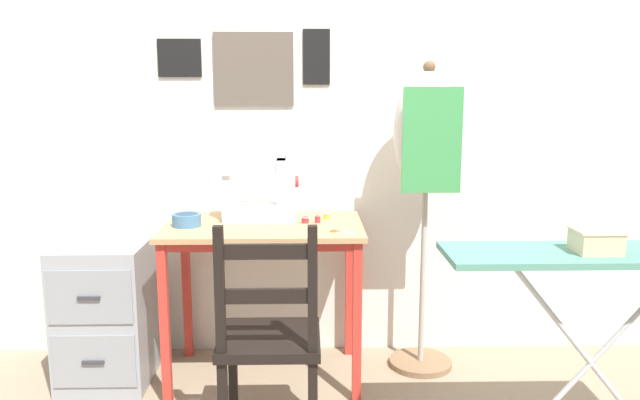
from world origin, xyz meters
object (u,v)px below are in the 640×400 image
wooden_chair (269,340)px  filing_cabinet (110,309)px  sewing_machine (264,192)px  thread_spool_near_machine (305,220)px  dress_form (427,149)px  thread_spool_mid_table (318,219)px  scissors (339,232)px  fabric_bowl (187,220)px  storage_box (596,241)px  ironing_board (599,264)px  thread_spool_far_edge (327,216)px

wooden_chair → filing_cabinet: size_ratio=1.34×
sewing_machine → thread_spool_near_machine: size_ratio=8.20×
sewing_machine → dress_form: 0.82m
thread_spool_mid_table → sewing_machine: bearing=161.5°
dress_form → wooden_chair: bearing=-136.8°
scissors → wooden_chair: size_ratio=0.12×
filing_cabinet → fabric_bowl: bearing=-9.6°
fabric_bowl → filing_cabinet: 0.62m
storage_box → thread_spool_near_machine: bearing=143.2°
thread_spool_near_machine → fabric_bowl: bearing=-175.7°
scissors → thread_spool_near_machine: (-0.15, 0.18, 0.01)m
sewing_machine → thread_spool_mid_table: 0.30m
thread_spool_near_machine → thread_spool_mid_table: bearing=2.3°
thread_spool_mid_table → storage_box: bearing=-38.5°
dress_form → storage_box: (0.44, -0.88, -0.24)m
ironing_board → dress_form: bearing=118.6°
thread_spool_far_edge → storage_box: storage_box is taller
sewing_machine → fabric_bowl: size_ratio=2.72×
sewing_machine → scissors: (0.35, -0.27, -0.14)m
thread_spool_near_machine → dress_form: dress_form is taller
fabric_bowl → thread_spool_far_edge: bearing=11.6°
fabric_bowl → ironing_board: size_ratio=0.12×
thread_spool_far_edge → ironing_board: ironing_board is taller
scissors → thread_spool_mid_table: 0.21m
storage_box → wooden_chair: bearing=171.0°
wooden_chair → dress_form: dress_form is taller
dress_form → thread_spool_near_machine: bearing=-170.5°
sewing_machine → thread_spool_near_machine: 0.25m
ironing_board → wooden_chair: bearing=172.0°
thread_spool_mid_table → storage_box: storage_box is taller
sewing_machine → wooden_chair: size_ratio=0.39×
ironing_board → sewing_machine: bearing=146.1°
fabric_bowl → thread_spool_near_machine: (0.56, 0.04, -0.01)m
dress_form → thread_spool_mid_table: bearing=-169.7°
thread_spool_far_edge → filing_cabinet: 1.16m
ironing_board → storage_box: storage_box is taller
sewing_machine → storage_box: (1.24, -0.87, -0.04)m
thread_spool_far_edge → fabric_bowl: bearing=-168.4°
thread_spool_mid_table → storage_box: (0.98, -0.78, 0.08)m
fabric_bowl → dress_form: 1.20m
sewing_machine → storage_box: sewing_machine is taller
fabric_bowl → thread_spool_far_edge: size_ratio=3.80×
filing_cabinet → thread_spool_mid_table: bearing=-1.4°
scissors → thread_spool_mid_table: thread_spool_mid_table is taller
sewing_machine → ironing_board: sewing_machine is taller
thread_spool_mid_table → filing_cabinet: bearing=178.6°
thread_spool_near_machine → filing_cabinet: thread_spool_near_machine is taller
thread_spool_near_machine → filing_cabinet: size_ratio=0.06×
dress_form → sewing_machine: bearing=-179.3°
fabric_bowl → filing_cabinet: size_ratio=0.19×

